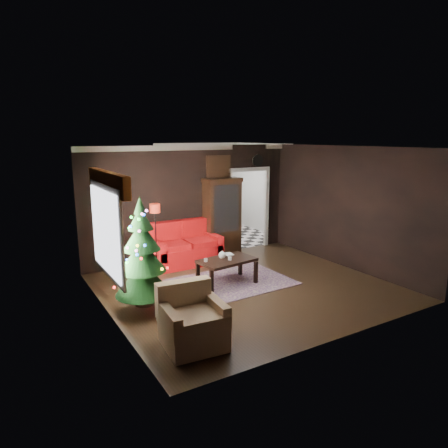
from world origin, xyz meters
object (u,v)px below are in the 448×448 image
loveseat (185,244)px  armchair (193,317)px  floor_lamp (156,237)px  wall_clock (257,160)px  curio_cabinet (222,219)px  kitchen_table (217,227)px  christmas_tree (142,254)px  teapot (222,255)px  coffee_table (227,271)px

loveseat → armchair: 3.97m
floor_lamp → wall_clock: (3.17, 0.64, 1.55)m
curio_cabinet → kitchen_table: bearing=65.6°
floor_lamp → kitchen_table: 3.27m
floor_lamp → armchair: 3.50m
armchair → christmas_tree: bearing=102.4°
kitchen_table → christmas_tree: bearing=-133.7°
teapot → kitchen_table: bearing=62.3°
floor_lamp → coffee_table: floor_lamp is taller
loveseat → teapot: loveseat is taller
teapot → wall_clock: bearing=41.3°
teapot → kitchen_table: 3.65m
loveseat → coffee_table: 1.68m
teapot → coffee_table: bearing=-53.6°
loveseat → coffee_table: bearing=-84.1°
armchair → wall_clock: (3.94, 4.03, 1.92)m
curio_cabinet → christmas_tree: size_ratio=1.02×
loveseat → teapot: size_ratio=10.03×
armchair → kitchen_table: bearing=62.6°
floor_lamp → coffee_table: 1.81m
teapot → curio_cabinet: bearing=59.8°
curio_cabinet → coffee_table: curio_cabinet is taller
curio_cabinet → armchair: (-2.74, -3.85, -0.49)m
christmas_tree → coffee_table: size_ratio=1.63×
coffee_table → kitchen_table: 3.69m
christmas_tree → teapot: christmas_tree is taller
armchair → wall_clock: size_ratio=2.80×
teapot → kitchen_table: size_ratio=0.23×
curio_cabinet → wall_clock: bearing=8.5°
christmas_tree → armchair: bearing=-82.9°
armchair → wall_clock: wall_clock is taller
coffee_table → teapot: size_ratio=6.75×
teapot → wall_clock: (2.24, 1.97, 1.77)m
kitchen_table → coffee_table: bearing=-116.3°
wall_clock → curio_cabinet: bearing=-171.5°
armchair → kitchen_table: 6.28m
floor_lamp → loveseat: bearing=16.5°
curio_cabinet → wall_clock: 1.88m
coffee_table → teapot: bearing=126.4°
wall_clock → loveseat: bearing=-170.3°
armchair → teapot: 2.68m
coffee_table → kitchen_table: size_ratio=1.52×
curio_cabinet → kitchen_table: size_ratio=2.53×
floor_lamp → teapot: size_ratio=8.68×
loveseat → curio_cabinet: 1.25m
curio_cabinet → christmas_tree: 3.74m
curio_cabinet → coffee_table: size_ratio=1.66×
floor_lamp → wall_clock: 3.59m
loveseat → coffee_table: (0.17, -1.65, -0.23)m
christmas_tree → teapot: size_ratio=10.97×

